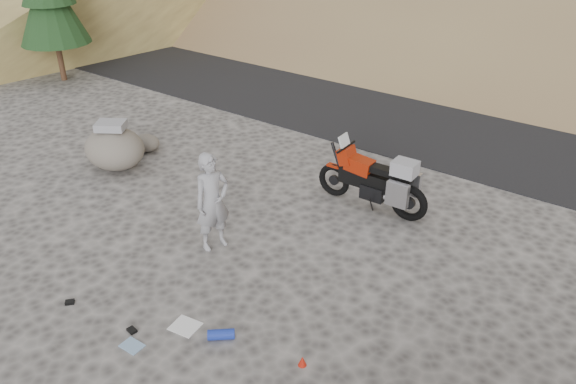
% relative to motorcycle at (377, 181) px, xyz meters
% --- Properties ---
extents(ground, '(140.00, 140.00, 0.00)m').
position_rel_motorcycle_xyz_m(ground, '(-1.42, -3.19, -0.61)').
color(ground, '#44413E').
rests_on(ground, ground).
extents(road, '(120.00, 7.00, 0.05)m').
position_rel_motorcycle_xyz_m(road, '(-1.42, 5.81, -0.61)').
color(road, black).
rests_on(road, ground).
extents(motorcycle, '(2.41, 0.72, 1.43)m').
position_rel_motorcycle_xyz_m(motorcycle, '(0.00, 0.00, 0.00)').
color(motorcycle, black).
rests_on(motorcycle, ground).
extents(man, '(0.62, 0.77, 1.82)m').
position_rel_motorcycle_xyz_m(man, '(-1.66, -2.88, -0.61)').
color(man, gray).
rests_on(man, ground).
extents(boulder, '(1.81, 1.68, 1.12)m').
position_rel_motorcycle_xyz_m(boulder, '(-5.68, -1.88, -0.12)').
color(boulder, '#5B554E').
rests_on(boulder, ground).
extents(small_rock, '(0.77, 0.72, 0.40)m').
position_rel_motorcycle_xyz_m(small_rock, '(-5.85, -0.84, -0.41)').
color(small_rock, '#5B554E').
rests_on(small_rock, ground).
extents(gear_white_cloth, '(0.45, 0.41, 0.01)m').
position_rel_motorcycle_xyz_m(gear_white_cloth, '(-0.57, -4.71, -0.61)').
color(gear_white_cloth, white).
rests_on(gear_white_cloth, ground).
extents(gear_blue_mat, '(0.39, 0.37, 0.15)m').
position_rel_motorcycle_xyz_m(gear_blue_mat, '(0.02, -4.58, -0.54)').
color(gear_blue_mat, '#192F9B').
rests_on(gear_blue_mat, ground).
extents(gear_funnel, '(0.15, 0.15, 0.15)m').
position_rel_motorcycle_xyz_m(gear_funnel, '(1.26, -4.30, -0.54)').
color(gear_funnel, red).
rests_on(gear_funnel, ground).
extents(gear_glove_a, '(0.16, 0.12, 0.04)m').
position_rel_motorcycle_xyz_m(gear_glove_a, '(-1.13, -5.25, -0.59)').
color(gear_glove_a, black).
rests_on(gear_glove_a, ground).
extents(gear_glove_b, '(0.17, 0.17, 0.05)m').
position_rel_motorcycle_xyz_m(gear_glove_b, '(-2.40, -5.41, -0.59)').
color(gear_glove_b, black).
rests_on(gear_glove_b, ground).
extents(gear_blue_cloth, '(0.33, 0.24, 0.01)m').
position_rel_motorcycle_xyz_m(gear_blue_cloth, '(-0.89, -5.45, -0.61)').
color(gear_blue_cloth, '#7C9EBF').
rests_on(gear_blue_cloth, ground).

